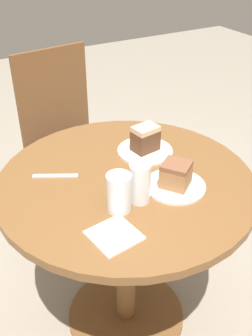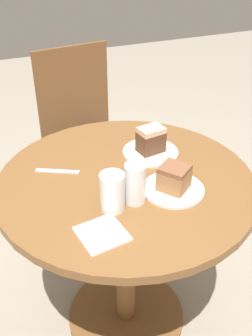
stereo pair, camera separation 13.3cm
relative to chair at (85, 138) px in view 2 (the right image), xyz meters
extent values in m
plane|color=gray|center=(-0.09, -0.80, -0.49)|extent=(8.00, 8.00, 0.00)
cylinder|color=brown|center=(-0.09, -0.80, -0.48)|extent=(0.51, 0.51, 0.03)
cylinder|color=brown|center=(-0.09, -0.80, -0.12)|extent=(0.08, 0.08, 0.70)
cylinder|color=brown|center=(-0.09, -0.80, 0.25)|extent=(0.89, 0.89, 0.03)
cylinder|color=brown|center=(-0.16, -0.29, -0.28)|extent=(0.04, 0.04, 0.42)
cylinder|color=brown|center=(0.22, -0.24, -0.28)|extent=(0.04, 0.04, 0.42)
cylinder|color=brown|center=(-0.20, 0.09, -0.28)|extent=(0.04, 0.04, 0.42)
cylinder|color=brown|center=(0.18, 0.13, -0.28)|extent=(0.04, 0.04, 0.42)
cube|color=#2D3342|center=(0.01, -0.08, -0.06)|extent=(0.48, 0.47, 0.03)
cube|color=brown|center=(-0.01, 0.12, 0.21)|extent=(0.41, 0.07, 0.52)
cylinder|color=silver|center=(0.06, -0.68, 0.27)|extent=(0.21, 0.21, 0.01)
cylinder|color=silver|center=(0.02, -0.93, 0.27)|extent=(0.20, 0.20, 0.01)
cube|color=brown|center=(0.06, -0.68, 0.31)|extent=(0.10, 0.08, 0.08)
cube|color=beige|center=(0.06, -0.68, 0.36)|extent=(0.10, 0.08, 0.02)
cube|color=#9E6B42|center=(0.02, -0.93, 0.31)|extent=(0.12, 0.12, 0.07)
cube|color=brown|center=(0.02, -0.93, 0.35)|extent=(0.12, 0.12, 0.02)
cylinder|color=silver|center=(-0.11, -0.93, 0.31)|extent=(0.06, 0.06, 0.09)
cylinder|color=white|center=(-0.11, -0.93, 0.33)|extent=(0.07, 0.07, 0.13)
cylinder|color=silver|center=(-0.19, -0.94, 0.30)|extent=(0.07, 0.07, 0.08)
cylinder|color=white|center=(-0.19, -0.94, 0.33)|extent=(0.08, 0.08, 0.12)
cube|color=white|center=(-0.26, -1.04, 0.27)|extent=(0.14, 0.14, 0.01)
cube|color=silver|center=(-0.30, -0.67, 0.27)|extent=(0.15, 0.09, 0.00)
camera|label=1|loc=(-0.64, -1.78, 1.03)|focal=42.00mm
camera|label=2|loc=(-0.52, -1.83, 1.03)|focal=42.00mm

